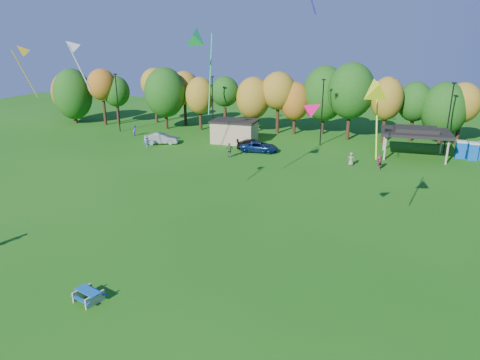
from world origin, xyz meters
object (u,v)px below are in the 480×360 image
(picnic_table, at_px, (88,295))
(car_a, at_px, (157,138))
(car_d, at_px, (254,145))
(car_b, at_px, (162,139))
(porta_potties, at_px, (472,150))
(car_c, at_px, (259,147))

(picnic_table, distance_m, car_a, 39.57)
(picnic_table, bearing_deg, car_d, 108.27)
(car_b, bearing_deg, picnic_table, -178.03)
(car_a, xyz_separation_m, car_d, (14.54, -0.13, 0.05))
(car_a, xyz_separation_m, car_b, (1.18, -0.73, 0.13))
(porta_potties, relative_size, car_b, 0.82)
(porta_potties, xyz_separation_m, car_c, (-26.13, -4.24, -0.42))
(car_b, relative_size, car_c, 0.93)
(porta_potties, height_order, car_b, porta_potties)
(picnic_table, height_order, car_b, car_b)
(car_d, bearing_deg, car_a, 71.55)
(car_a, relative_size, car_b, 0.80)
(porta_potties, xyz_separation_m, car_d, (-27.14, -3.22, -0.42))
(car_c, bearing_deg, picnic_table, 174.29)
(car_b, bearing_deg, car_d, -106.00)
(porta_potties, height_order, car_a, porta_potties)
(porta_potties, bearing_deg, picnic_table, -124.15)
(car_a, relative_size, car_d, 0.79)
(car_b, distance_m, car_c, 14.38)
(car_c, height_order, car_d, car_c)
(car_a, height_order, car_d, car_d)
(porta_potties, distance_m, car_c, 26.48)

